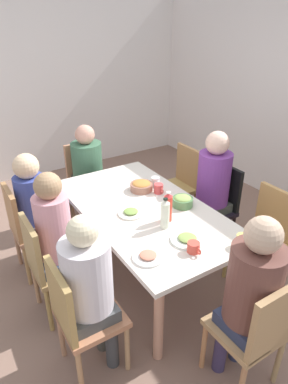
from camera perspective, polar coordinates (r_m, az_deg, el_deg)
ground_plane at (r=3.36m, az=0.00°, el=-13.43°), size 6.78×6.78×0.00m
wall_left at (r=5.29m, az=-17.56°, el=16.52°), size 0.12×4.85×2.60m
dining_table at (r=2.98m, az=0.00°, el=-3.91°), size 1.81×0.98×0.73m
chair_0 at (r=4.06m, az=-9.68°, el=2.50°), size 0.40×0.40×0.90m
person_0 at (r=3.91m, az=-9.38°, el=4.62°), size 0.34×0.34×1.15m
chair_1 at (r=3.27m, az=-18.93°, el=-5.34°), size 0.40×0.40×0.90m
person_1 at (r=3.19m, az=-17.88°, el=-1.89°), size 0.30×0.30×1.19m
chair_2 at (r=2.35m, az=-10.81°, el=-19.41°), size 0.40×0.40×0.90m
person_2 at (r=2.21m, az=-9.10°, el=-14.78°), size 0.31×0.31×1.22m
chair_3 at (r=2.78m, az=-15.65°, el=-11.23°), size 0.40×0.40×0.90m
person_3 at (r=2.67m, az=-14.37°, el=-6.97°), size 0.30×0.30×1.25m
chair_4 at (r=3.19m, az=19.47°, el=-6.34°), size 0.40×0.40×0.90m
chair_5 at (r=3.92m, az=6.08°, el=1.80°), size 0.40×0.40×0.90m
chair_6 at (r=3.52m, az=12.06°, el=-1.86°), size 0.40×0.40×0.90m
person_6 at (r=3.35m, az=11.37°, el=1.53°), size 0.31×0.31×1.28m
chair_7 at (r=2.33m, az=18.26°, el=-20.94°), size 0.40×0.40×0.90m
person_7 at (r=2.20m, az=17.46°, el=-15.31°), size 0.32×0.32×1.26m
plate_0 at (r=2.36m, az=0.68°, el=-10.70°), size 0.22×0.22×0.04m
plate_1 at (r=2.54m, az=7.23°, el=-7.79°), size 0.25×0.25×0.04m
plate_2 at (r=2.84m, az=-2.21°, el=-3.46°), size 0.22×0.22×0.04m
bowl_0 at (r=3.20m, az=-0.43°, el=1.03°), size 0.21×0.21×0.09m
bowl_1 at (r=2.96m, az=6.46°, el=-1.49°), size 0.18×0.18×0.10m
cup_0 at (r=3.15m, az=2.47°, el=0.57°), size 0.12×0.08×0.09m
cup_1 at (r=2.55m, az=16.11°, el=-7.84°), size 0.12×0.09×0.09m
cup_2 at (r=2.43m, az=8.27°, el=-9.13°), size 0.12×0.09×0.08m
cup_3 at (r=3.28m, az=1.92°, el=1.70°), size 0.12×0.08×0.09m
bottle_0 at (r=2.71m, az=4.03°, el=-2.51°), size 0.07×0.07×0.26m
bottle_1 at (r=2.62m, az=3.53°, el=-3.65°), size 0.07×0.07×0.25m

